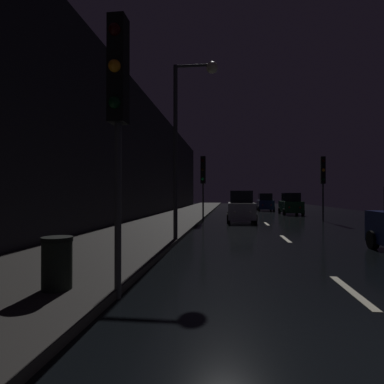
% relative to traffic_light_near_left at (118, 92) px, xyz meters
% --- Properties ---
extents(ground, '(25.31, 84.00, 0.02)m').
position_rel_traffic_light_near_left_xyz_m(ground, '(4.26, 22.42, -3.66)').
color(ground, black).
extents(sidewalk_left, '(4.40, 84.00, 0.15)m').
position_rel_traffic_light_near_left_xyz_m(sidewalk_left, '(-2.20, 22.42, -3.57)').
color(sidewalk_left, '#33302D').
rests_on(sidewalk_left, ground).
extents(building_facade_left, '(0.80, 63.00, 9.50)m').
position_rel_traffic_light_near_left_xyz_m(building_facade_left, '(-4.80, 18.92, 1.10)').
color(building_facade_left, black).
rests_on(building_facade_left, ground).
extents(lane_centerline, '(0.16, 16.53, 0.01)m').
position_rel_traffic_light_near_left_xyz_m(lane_centerline, '(4.26, 8.15, -3.64)').
color(lane_centerline, beige).
rests_on(lane_centerline, ground).
extents(traffic_light_near_left, '(0.31, 0.46, 5.01)m').
position_rel_traffic_light_near_left_xyz_m(traffic_light_near_left, '(0.00, 0.00, 0.00)').
color(traffic_light_near_left, '#38383A').
rests_on(traffic_light_near_left, ground).
extents(traffic_light_far_left, '(0.34, 0.47, 4.52)m').
position_rel_traffic_light_near_left_xyz_m(traffic_light_far_left, '(0.10, 16.90, -0.40)').
color(traffic_light_far_left, '#38383A').
rests_on(traffic_light_far_left, ground).
extents(traffic_light_far_right, '(0.34, 0.47, 4.51)m').
position_rel_traffic_light_near_left_xyz_m(traffic_light_far_right, '(8.41, 17.92, -0.41)').
color(traffic_light_far_right, '#38383A').
rests_on(traffic_light_far_right, ground).
extents(streetlamp_overhead, '(1.70, 0.44, 6.87)m').
position_rel_traffic_light_near_left_xyz_m(streetlamp_overhead, '(0.37, 6.66, 0.94)').
color(streetlamp_overhead, '#2D2D30').
rests_on(streetlamp_overhead, ground).
extents(trash_bin_curbside, '(0.55, 0.55, 0.93)m').
position_rel_traffic_light_near_left_xyz_m(trash_bin_curbside, '(-1.09, -0.08, -3.03)').
color(trash_bin_curbside, black).
rests_on(trash_bin_curbside, sidewalk_left).
extents(car_approaching_headlights, '(1.94, 4.20, 2.11)m').
position_rel_traffic_light_near_left_xyz_m(car_approaching_headlights, '(2.73, 17.05, -2.68)').
color(car_approaching_headlights, silver).
rests_on(car_approaching_headlights, ground).
extents(car_parked_right_far, '(1.85, 4.00, 2.02)m').
position_rel_traffic_light_near_left_xyz_m(car_parked_right_far, '(7.61, 25.67, -2.73)').
color(car_parked_right_far, '#0F3819').
rests_on(car_parked_right_far, ground).
extents(car_distant_taillights, '(1.84, 3.98, 2.00)m').
position_rel_traffic_light_near_left_xyz_m(car_distant_taillights, '(5.99, 32.67, -2.73)').
color(car_distant_taillights, '#141E51').
rests_on(car_distant_taillights, ground).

